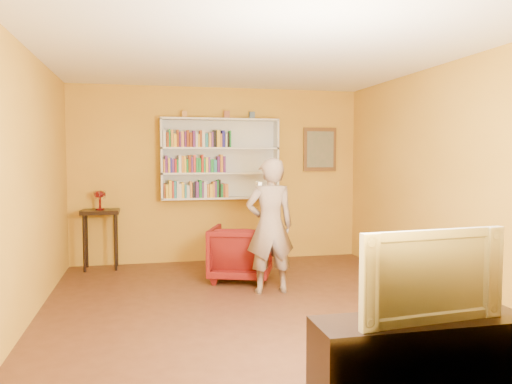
{
  "coord_description": "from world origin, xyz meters",
  "views": [
    {
      "loc": [
        -1.13,
        -5.23,
        1.62
      ],
      "look_at": [
        0.21,
        0.75,
        1.2
      ],
      "focal_mm": 35.0,
      "sensor_mm": 36.0,
      "label": 1
    }
  ],
  "objects_px": {
    "armchair": "(241,253)",
    "television": "(423,273)",
    "ruby_lustre": "(100,196)",
    "bookshelf": "(220,159)",
    "person": "(270,226)",
    "tv_cabinet": "(421,357)",
    "console_table": "(100,220)"
  },
  "relations": [
    {
      "from": "armchair",
      "to": "television",
      "type": "xyz_separation_m",
      "value": [
        0.59,
        -3.42,
        0.48
      ]
    },
    {
      "from": "ruby_lustre",
      "to": "television",
      "type": "height_order",
      "value": "television"
    },
    {
      "from": "bookshelf",
      "to": "armchair",
      "type": "relative_size",
      "value": 2.27
    },
    {
      "from": "person",
      "to": "television",
      "type": "distance_m",
      "value": 2.77
    },
    {
      "from": "ruby_lustre",
      "to": "armchair",
      "type": "xyz_separation_m",
      "value": [
        1.86,
        -1.08,
        -0.7
      ]
    },
    {
      "from": "person",
      "to": "tv_cabinet",
      "type": "distance_m",
      "value": 2.82
    },
    {
      "from": "bookshelf",
      "to": "console_table",
      "type": "distance_m",
      "value": 1.98
    },
    {
      "from": "bookshelf",
      "to": "ruby_lustre",
      "type": "relative_size",
      "value": 6.52
    },
    {
      "from": "bookshelf",
      "to": "person",
      "type": "bearing_deg",
      "value": -80.5
    },
    {
      "from": "television",
      "to": "tv_cabinet",
      "type": "bearing_deg",
      "value": 174.24
    },
    {
      "from": "bookshelf",
      "to": "person",
      "type": "xyz_separation_m",
      "value": [
        0.32,
        -1.91,
        -0.79
      ]
    },
    {
      "from": "ruby_lustre",
      "to": "television",
      "type": "relative_size",
      "value": 0.26
    },
    {
      "from": "console_table",
      "to": "armchair",
      "type": "relative_size",
      "value": 1.09
    },
    {
      "from": "bookshelf",
      "to": "tv_cabinet",
      "type": "relative_size",
      "value": 1.2
    },
    {
      "from": "ruby_lustre",
      "to": "tv_cabinet",
      "type": "xyz_separation_m",
      "value": [
        2.46,
        -4.5,
        -0.8
      ]
    },
    {
      "from": "person",
      "to": "armchair",
      "type": "bearing_deg",
      "value": -72.51
    },
    {
      "from": "ruby_lustre",
      "to": "tv_cabinet",
      "type": "height_order",
      "value": "ruby_lustre"
    },
    {
      "from": "armchair",
      "to": "tv_cabinet",
      "type": "relative_size",
      "value": 0.53
    },
    {
      "from": "bookshelf",
      "to": "tv_cabinet",
      "type": "bearing_deg",
      "value": -81.58
    },
    {
      "from": "person",
      "to": "television",
      "type": "relative_size",
      "value": 1.5
    },
    {
      "from": "console_table",
      "to": "person",
      "type": "relative_size",
      "value": 0.54
    },
    {
      "from": "person",
      "to": "ruby_lustre",
      "type": "bearing_deg",
      "value": -40.89
    },
    {
      "from": "tv_cabinet",
      "to": "armchair",
      "type": "bearing_deg",
      "value": 99.85
    },
    {
      "from": "bookshelf",
      "to": "television",
      "type": "relative_size",
      "value": 1.67
    },
    {
      "from": "person",
      "to": "television",
      "type": "bearing_deg",
      "value": 96.81
    },
    {
      "from": "tv_cabinet",
      "to": "person",
      "type": "bearing_deg",
      "value": 97.66
    },
    {
      "from": "television",
      "to": "console_table",
      "type": "bearing_deg",
      "value": 112.88
    },
    {
      "from": "console_table",
      "to": "bookshelf",
      "type": "bearing_deg",
      "value": 5.16
    },
    {
      "from": "armchair",
      "to": "television",
      "type": "distance_m",
      "value": 3.51
    },
    {
      "from": "television",
      "to": "ruby_lustre",
      "type": "bearing_deg",
      "value": 112.88
    },
    {
      "from": "television",
      "to": "armchair",
      "type": "bearing_deg",
      "value": 94.09
    },
    {
      "from": "armchair",
      "to": "person",
      "type": "relative_size",
      "value": 0.49
    }
  ]
}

